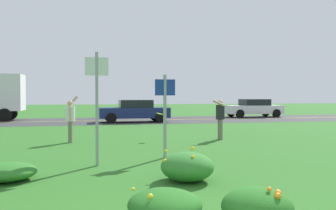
{
  "coord_description": "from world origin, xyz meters",
  "views": [
    {
      "loc": [
        -1.14,
        -3.12,
        1.71
      ],
      "look_at": [
        1.53,
        8.56,
        1.41
      ],
      "focal_mm": 39.0,
      "sensor_mm": 36.0,
      "label": 1
    }
  ],
  "objects_px": {
    "car_white_leftmost": "(254,108)",
    "car_navy_center_left": "(134,111)",
    "sign_post_by_roadside": "(165,107)",
    "person_thrower_white_shirt": "(70,117)",
    "frisbee_lime": "(160,114)",
    "sign_post_near_path": "(97,97)",
    "person_catcher_dark_shirt": "(220,116)"
  },
  "relations": [
    {
      "from": "sign_post_near_path",
      "to": "car_navy_center_left",
      "type": "bearing_deg",
      "value": 78.88
    },
    {
      "from": "sign_post_by_roadside",
      "to": "person_thrower_white_shirt",
      "type": "height_order",
      "value": "sign_post_by_roadside"
    },
    {
      "from": "person_catcher_dark_shirt",
      "to": "frisbee_lime",
      "type": "bearing_deg",
      "value": 170.86
    },
    {
      "from": "car_white_leftmost",
      "to": "sign_post_near_path",
      "type": "bearing_deg",
      "value": -125.73
    },
    {
      "from": "person_thrower_white_shirt",
      "to": "frisbee_lime",
      "type": "xyz_separation_m",
      "value": [
        3.35,
        0.03,
        0.09
      ]
    },
    {
      "from": "sign_post_by_roadside",
      "to": "car_white_leftmost",
      "type": "height_order",
      "value": "sign_post_by_roadside"
    },
    {
      "from": "person_catcher_dark_shirt",
      "to": "car_white_leftmost",
      "type": "xyz_separation_m",
      "value": [
        8.13,
        13.68,
        -0.19
      ]
    },
    {
      "from": "car_white_leftmost",
      "to": "car_navy_center_left",
      "type": "height_order",
      "value": "same"
    },
    {
      "from": "sign_post_by_roadside",
      "to": "car_white_leftmost",
      "type": "distance_m",
      "value": 20.64
    },
    {
      "from": "frisbee_lime",
      "to": "car_navy_center_left",
      "type": "xyz_separation_m",
      "value": [
        0.33,
        9.84,
        -0.28
      ]
    },
    {
      "from": "frisbee_lime",
      "to": "car_navy_center_left",
      "type": "height_order",
      "value": "car_navy_center_left"
    },
    {
      "from": "sign_post_by_roadside",
      "to": "person_catcher_dark_shirt",
      "type": "distance_m",
      "value": 4.78
    },
    {
      "from": "frisbee_lime",
      "to": "car_navy_center_left",
      "type": "bearing_deg",
      "value": 88.09
    },
    {
      "from": "sign_post_by_roadside",
      "to": "car_navy_center_left",
      "type": "relative_size",
      "value": 0.51
    },
    {
      "from": "sign_post_near_path",
      "to": "sign_post_by_roadside",
      "type": "bearing_deg",
      "value": 21.54
    },
    {
      "from": "sign_post_by_roadside",
      "to": "person_thrower_white_shirt",
      "type": "xyz_separation_m",
      "value": [
        -2.67,
        4.02,
        -0.47
      ]
    },
    {
      "from": "person_thrower_white_shirt",
      "to": "frisbee_lime",
      "type": "height_order",
      "value": "person_thrower_white_shirt"
    },
    {
      "from": "sign_post_by_roadside",
      "to": "car_navy_center_left",
      "type": "distance_m",
      "value": 13.94
    },
    {
      "from": "person_thrower_white_shirt",
      "to": "person_catcher_dark_shirt",
      "type": "height_order",
      "value": "person_thrower_white_shirt"
    },
    {
      "from": "car_navy_center_left",
      "to": "person_catcher_dark_shirt",
      "type": "bearing_deg",
      "value": -78.88
    },
    {
      "from": "sign_post_by_roadside",
      "to": "car_navy_center_left",
      "type": "bearing_deg",
      "value": 85.82
    },
    {
      "from": "sign_post_near_path",
      "to": "car_navy_center_left",
      "type": "height_order",
      "value": "sign_post_near_path"
    },
    {
      "from": "car_white_leftmost",
      "to": "sign_post_by_roadside",
      "type": "bearing_deg",
      "value": -122.72
    },
    {
      "from": "sign_post_near_path",
      "to": "person_thrower_white_shirt",
      "type": "height_order",
      "value": "sign_post_near_path"
    },
    {
      "from": "person_thrower_white_shirt",
      "to": "sign_post_near_path",
      "type": "bearing_deg",
      "value": -80.37
    },
    {
      "from": "person_thrower_white_shirt",
      "to": "car_white_leftmost",
      "type": "height_order",
      "value": "person_thrower_white_shirt"
    },
    {
      "from": "frisbee_lime",
      "to": "car_white_leftmost",
      "type": "distance_m",
      "value": 16.93
    },
    {
      "from": "sign_post_by_roadside",
      "to": "car_white_leftmost",
      "type": "relative_size",
      "value": 0.51
    },
    {
      "from": "sign_post_near_path",
      "to": "frisbee_lime",
      "type": "bearing_deg",
      "value": 61.98
    },
    {
      "from": "sign_post_near_path",
      "to": "car_white_leftmost",
      "type": "height_order",
      "value": "sign_post_near_path"
    },
    {
      "from": "sign_post_near_path",
      "to": "sign_post_by_roadside",
      "type": "xyz_separation_m",
      "value": [
        1.86,
        0.73,
        -0.28
      ]
    },
    {
      "from": "person_catcher_dark_shirt",
      "to": "person_thrower_white_shirt",
      "type": "bearing_deg",
      "value": 176.56
    }
  ]
}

